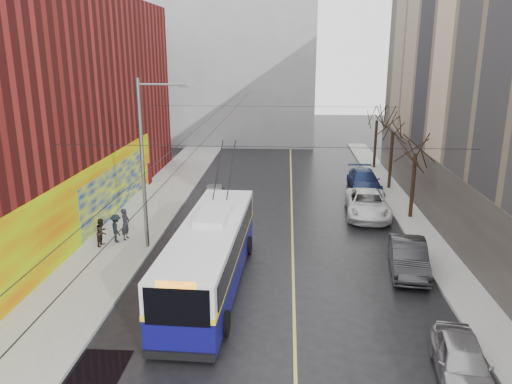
% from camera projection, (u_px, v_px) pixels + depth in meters
% --- Properties ---
extents(ground, '(140.00, 140.00, 0.00)m').
position_uv_depth(ground, '(251.00, 365.00, 16.90)').
color(ground, black).
rests_on(ground, ground).
extents(sidewalk_left, '(4.00, 60.00, 0.15)m').
position_uv_depth(sidewalk_left, '(128.00, 234.00, 28.89)').
color(sidewalk_left, gray).
rests_on(sidewalk_left, ground).
extents(sidewalk_right, '(2.00, 60.00, 0.15)m').
position_uv_depth(sidewalk_right, '(427.00, 240.00, 27.87)').
color(sidewalk_right, gray).
rests_on(sidewalk_right, ground).
extents(lane_line, '(0.12, 50.00, 0.01)m').
position_uv_depth(lane_line, '(292.00, 227.00, 30.26)').
color(lane_line, '#BFB74C').
rests_on(lane_line, ground).
extents(building_far, '(20.50, 12.10, 18.00)m').
position_uv_depth(building_far, '(227.00, 62.00, 58.02)').
color(building_far, gray).
rests_on(building_far, ground).
extents(streetlight_pole, '(2.65, 0.60, 9.00)m').
position_uv_depth(streetlight_pole, '(145.00, 161.00, 25.56)').
color(streetlight_pole, slate).
rests_on(streetlight_pole, ground).
extents(catenary_wires, '(18.00, 60.00, 0.22)m').
position_uv_depth(catenary_wires, '(226.00, 122.00, 29.54)').
color(catenary_wires, black).
extents(tree_near, '(3.20, 3.20, 6.40)m').
position_uv_depth(tree_near, '(417.00, 141.00, 30.38)').
color(tree_near, black).
rests_on(tree_near, ground).
extents(tree_mid, '(3.20, 3.20, 6.68)m').
position_uv_depth(tree_mid, '(394.00, 121.00, 37.03)').
color(tree_mid, black).
rests_on(tree_mid, ground).
extents(tree_far, '(3.20, 3.20, 6.57)m').
position_uv_depth(tree_far, '(377.00, 112.00, 43.78)').
color(tree_far, black).
rests_on(tree_far, ground).
extents(puddle, '(2.59, 3.16, 0.01)m').
position_uv_depth(puddle, '(81.00, 377.00, 16.29)').
color(puddle, black).
rests_on(puddle, ground).
extents(pigeons_flying, '(4.61, 2.83, 1.10)m').
position_uv_depth(pigeons_flying, '(217.00, 110.00, 25.36)').
color(pigeons_flying, slate).
extents(trolleybus, '(3.14, 12.06, 5.67)m').
position_uv_depth(trolleybus, '(210.00, 254.00, 22.15)').
color(trolleybus, '#0C0B54').
rests_on(trolleybus, ground).
extents(parked_car_a, '(2.18, 4.25, 1.39)m').
position_uv_depth(parked_car_a, '(462.00, 362.00, 15.94)').
color(parked_car_a, '#9D9DA2').
rests_on(parked_car_a, ground).
extents(parked_car_b, '(2.19, 4.83, 1.54)m').
position_uv_depth(parked_car_b, '(408.00, 257.00, 23.89)').
color(parked_car_b, '#29292B').
rests_on(parked_car_b, ground).
extents(parked_car_c, '(3.05, 5.94, 1.60)m').
position_uv_depth(parked_car_c, '(367.00, 204.00, 32.08)').
color(parked_car_c, white).
rests_on(parked_car_c, ground).
extents(parked_car_d, '(2.21, 5.40, 1.57)m').
position_uv_depth(parked_car_d, '(364.00, 181.00, 37.88)').
color(parked_car_d, navy).
rests_on(parked_car_d, ground).
extents(following_car, '(2.16, 4.39, 1.44)m').
position_uv_depth(following_car, '(214.00, 196.00, 34.14)').
color(following_car, '#A2A1A6').
rests_on(following_car, ground).
extents(pedestrian_a, '(0.50, 0.70, 1.78)m').
position_uv_depth(pedestrian_a, '(125.00, 224.00, 27.62)').
color(pedestrian_a, black).
rests_on(pedestrian_a, sidewalk_left).
extents(pedestrian_b, '(0.65, 0.80, 1.52)m').
position_uv_depth(pedestrian_b, '(102.00, 232.00, 26.75)').
color(pedestrian_b, black).
rests_on(pedestrian_b, sidewalk_left).
extents(pedestrian_c, '(1.03, 1.18, 1.58)m').
position_uv_depth(pedestrian_c, '(116.00, 228.00, 27.24)').
color(pedestrian_c, black).
rests_on(pedestrian_c, sidewalk_left).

